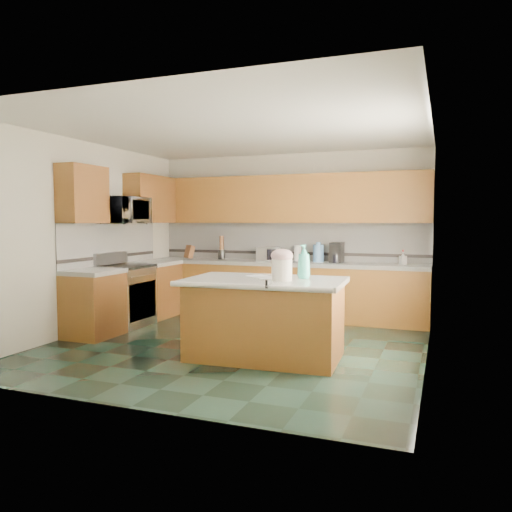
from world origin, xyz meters
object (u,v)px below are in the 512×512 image
at_px(island_top, 265,281).
at_px(soap_bottle_island, 304,261).
at_px(island_base, 265,321).
at_px(treat_jar, 282,270).
at_px(coffee_maker, 337,253).
at_px(toaster_oven, 268,254).
at_px(knife_block, 189,252).

xyz_separation_m(island_top, soap_bottle_island, (0.40, 0.18, 0.22)).
bearing_deg(island_top, island_base, 0.00).
height_order(island_base, treat_jar, treat_jar).
height_order(island_top, coffee_maker, coffee_maker).
bearing_deg(toaster_oven, island_top, -85.43).
distance_m(soap_bottle_island, knife_block, 3.54).
relative_size(island_base, coffee_maker, 5.24).
bearing_deg(knife_block, island_base, -28.81).
distance_m(knife_block, coffee_maker, 2.62).
bearing_deg(coffee_maker, toaster_oven, -172.39).
distance_m(island_top, knife_block, 3.38).
relative_size(soap_bottle_island, toaster_oven, 1.01).
distance_m(island_base, coffee_maker, 2.60).
relative_size(island_base, soap_bottle_island, 4.33).
xyz_separation_m(soap_bottle_island, knife_block, (-2.71, 2.28, -0.08)).
distance_m(island_base, knife_block, 3.43).
xyz_separation_m(treat_jar, toaster_oven, (-1.06, 2.57, -0.01)).
bearing_deg(toaster_oven, knife_block, 166.01).
xyz_separation_m(island_base, coffee_maker, (0.32, 2.49, 0.65)).
height_order(island_top, knife_block, knife_block).
relative_size(toaster_oven, coffee_maker, 1.20).
bearing_deg(coffee_maker, knife_block, -173.24).
height_order(toaster_oven, coffee_maker, coffee_maker).
bearing_deg(soap_bottle_island, knife_block, 158.46).
bearing_deg(treat_jar, knife_block, 130.09).
height_order(island_top, soap_bottle_island, soap_bottle_island).
height_order(island_base, coffee_maker, coffee_maker).
height_order(knife_block, coffee_maker, coffee_maker).
relative_size(knife_block, coffee_maker, 0.71).
bearing_deg(island_top, soap_bottle_island, 21.53).
bearing_deg(toaster_oven, island_base, -85.43).
distance_m(island_base, toaster_oven, 2.67).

